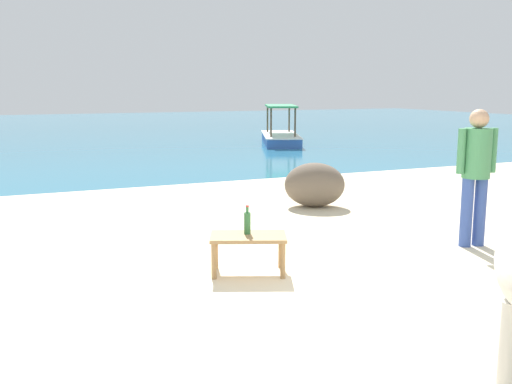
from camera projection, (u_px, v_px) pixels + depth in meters
The scene contains 8 objects.
sand_beach at pixel (387, 308), 5.15m from camera, with size 18.00×14.00×0.04m, color beige.
water_surface at pixel (74, 133), 25.01m from camera, with size 60.00×36.00×0.03m, color teal.
low_bench_table at pixel (248, 241), 6.00m from camera, with size 0.87×0.70×0.40m.
bottle at pixel (247, 222), 6.01m from camera, with size 0.07×0.07×0.30m.
person_standing at pixel (476, 167), 6.93m from camera, with size 0.50×0.32×1.62m.
shore_rock_large at pixel (315, 185), 9.36m from camera, with size 0.95×0.67×0.70m, color #6B5B4C.
shore_rock_small at pixel (305, 186), 10.38m from camera, with size 0.65×0.51×0.33m, color #6B5B4C.
boat_blue at pixel (280, 135), 20.08m from camera, with size 2.43×3.84×1.29m.
Camera 1 is at (-3.00, -4.03, 1.91)m, focal length 41.72 mm.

